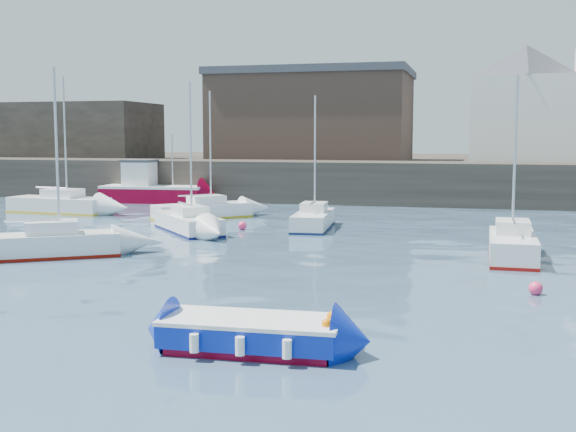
% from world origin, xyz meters
% --- Properties ---
extents(water, '(220.00, 220.00, 0.00)m').
position_xyz_m(water, '(0.00, 0.00, 0.00)').
color(water, '#2D4760').
rests_on(water, ground).
extents(quay_wall, '(90.00, 5.00, 3.00)m').
position_xyz_m(quay_wall, '(0.00, 35.00, 1.50)').
color(quay_wall, '#28231E').
rests_on(quay_wall, ground).
extents(land_strip, '(90.00, 32.00, 2.80)m').
position_xyz_m(land_strip, '(0.00, 53.00, 1.40)').
color(land_strip, '#28231E').
rests_on(land_strip, ground).
extents(bldg_east_d, '(11.14, 11.14, 8.95)m').
position_xyz_m(bldg_east_d, '(11.00, 41.50, 7.36)').
color(bldg_east_d, white).
rests_on(bldg_east_d, land_strip).
extents(warehouse, '(16.40, 10.40, 7.60)m').
position_xyz_m(warehouse, '(-6.00, 43.00, 6.62)').
color(warehouse, '#3D2D26').
rests_on(warehouse, land_strip).
extents(bldg_west, '(14.00, 8.00, 5.00)m').
position_xyz_m(bldg_west, '(-28.00, 42.00, 5.30)').
color(bldg_west, '#353028').
rests_on(bldg_west, land_strip).
extents(blue_dinghy, '(4.14, 2.20, 0.78)m').
position_xyz_m(blue_dinghy, '(2.84, -2.00, 0.43)').
color(blue_dinghy, maroon).
rests_on(blue_dinghy, ground).
extents(fishing_boat, '(7.77, 3.37, 5.03)m').
position_xyz_m(fishing_boat, '(-15.55, 31.48, 0.97)').
color(fishing_boat, maroon).
rests_on(fishing_boat, ground).
extents(sailboat_a, '(5.86, 4.73, 7.54)m').
position_xyz_m(sailboat_a, '(-9.04, 8.09, 0.53)').
color(sailboat_a, white).
rests_on(sailboat_a, ground).
extents(sailboat_b, '(5.24, 5.63, 7.52)m').
position_xyz_m(sailboat_b, '(-6.49, 16.74, 0.49)').
color(sailboat_b, white).
rests_on(sailboat_b, ground).
extents(sailboat_c, '(1.80, 5.50, 7.22)m').
position_xyz_m(sailboat_c, '(9.08, 12.45, 0.55)').
color(sailboat_c, white).
rests_on(sailboat_c, ground).
extents(sailboat_e, '(6.80, 2.76, 8.52)m').
position_xyz_m(sailboat_e, '(-17.97, 23.18, 0.56)').
color(sailboat_e, white).
rests_on(sailboat_e, ground).
extents(sailboat_f, '(2.17, 5.49, 6.97)m').
position_xyz_m(sailboat_f, '(-0.64, 19.66, 0.49)').
color(sailboat_f, white).
rests_on(sailboat_f, ground).
extents(sailboat_h, '(5.43, 5.43, 7.49)m').
position_xyz_m(sailboat_h, '(-8.05, 22.68, 0.49)').
color(sailboat_h, white).
rests_on(sailboat_h, ground).
extents(buoy_mid, '(0.43, 0.43, 0.43)m').
position_xyz_m(buoy_mid, '(9.50, 5.82, 0.00)').
color(buoy_mid, '#FD3266').
rests_on(buoy_mid, ground).
extents(buoy_far, '(0.45, 0.45, 0.45)m').
position_xyz_m(buoy_far, '(-4.13, 18.31, 0.00)').
color(buoy_far, '#FD3266').
rests_on(buoy_far, ground).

